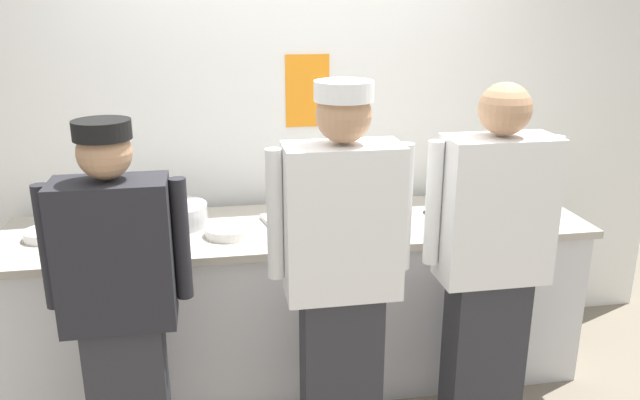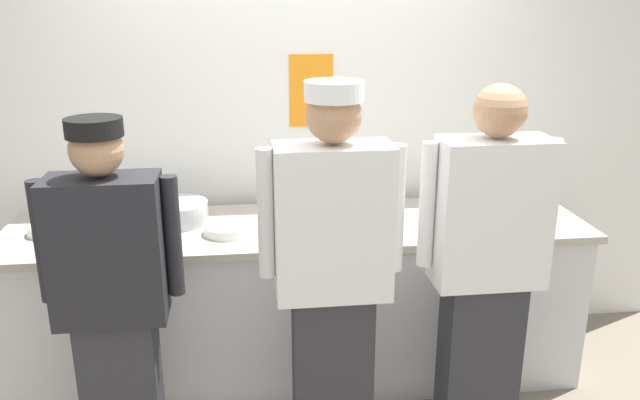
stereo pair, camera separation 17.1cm
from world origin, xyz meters
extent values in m
cube|color=white|center=(0.00, 0.90, 1.40)|extent=(4.84, 0.10, 2.79)
cube|color=orange|center=(0.12, 0.85, 1.55)|extent=(0.25, 0.01, 0.41)
cube|color=silver|center=(0.00, 0.40, 0.43)|extent=(3.03, 0.69, 0.87)
cube|color=#A8A093|center=(0.00, 0.40, 0.89)|extent=(3.09, 0.75, 0.04)
cube|color=#2D2D33|center=(-0.84, -0.29, 0.39)|extent=(0.32, 0.20, 0.78)
cube|color=#232328|center=(-0.84, -0.29, 1.08)|extent=(0.45, 0.24, 0.61)
cylinder|color=#232328|center=(-1.10, -0.25, 1.11)|extent=(0.07, 0.07, 0.52)
cylinder|color=#232328|center=(-0.58, -0.25, 1.11)|extent=(0.07, 0.07, 0.52)
sphere|color=tan|center=(-0.84, -0.29, 1.50)|extent=(0.21, 0.21, 0.21)
cylinder|color=black|center=(-0.84, -0.29, 1.59)|extent=(0.22, 0.22, 0.07)
cube|color=#2D2D33|center=(0.09, -0.30, 0.42)|extent=(0.35, 0.20, 0.84)
cube|color=white|center=(0.09, -0.30, 1.17)|extent=(0.49, 0.24, 0.66)
cylinder|color=white|center=(-0.19, -0.26, 1.20)|extent=(0.07, 0.07, 0.56)
cylinder|color=white|center=(0.37, -0.26, 1.20)|extent=(0.07, 0.07, 0.56)
sphere|color=tan|center=(0.09, -0.30, 1.62)|extent=(0.23, 0.23, 0.23)
cylinder|color=white|center=(0.09, -0.30, 1.71)|extent=(0.24, 0.24, 0.08)
cube|color=#2D2D33|center=(0.79, -0.27, 0.42)|extent=(0.35, 0.20, 0.84)
cube|color=white|center=(0.79, -0.27, 1.17)|extent=(0.49, 0.24, 0.66)
cylinder|color=white|center=(0.51, -0.23, 1.20)|extent=(0.07, 0.07, 0.56)
cylinder|color=white|center=(1.07, -0.23, 1.20)|extent=(0.07, 0.07, 0.56)
sphere|color=tan|center=(0.79, -0.27, 1.62)|extent=(0.23, 0.23, 0.23)
cylinder|color=white|center=(-1.28, 0.41, 0.91)|extent=(0.21, 0.21, 0.01)
cylinder|color=white|center=(-1.28, 0.41, 0.93)|extent=(0.21, 0.21, 0.01)
cylinder|color=white|center=(-1.28, 0.41, 0.94)|extent=(0.21, 0.21, 0.01)
cylinder|color=white|center=(-1.28, 0.41, 0.95)|extent=(0.21, 0.21, 0.01)
cylinder|color=white|center=(-0.37, 0.30, 0.91)|extent=(0.24, 0.24, 0.01)
cylinder|color=white|center=(-0.37, 0.30, 0.93)|extent=(0.24, 0.24, 0.01)
cylinder|color=white|center=(-0.37, 0.30, 0.94)|extent=(0.24, 0.24, 0.01)
cylinder|color=white|center=(-0.37, 0.30, 0.95)|extent=(0.24, 0.24, 0.01)
cylinder|color=#B7BABF|center=(-0.63, 0.49, 0.97)|extent=(0.31, 0.31, 0.12)
cube|color=#B7BABF|center=(0.04, 0.43, 0.92)|extent=(0.48, 0.39, 0.02)
cylinder|color=#56A333|center=(1.14, 0.59, 0.99)|extent=(0.06, 0.06, 0.17)
cone|color=#56A333|center=(1.14, 0.59, 1.10)|extent=(0.05, 0.05, 0.04)
cylinder|color=white|center=(1.13, 0.25, 0.93)|extent=(0.09, 0.09, 0.04)
cylinder|color=orange|center=(1.13, 0.25, 0.95)|extent=(0.08, 0.08, 0.01)
cylinder|color=white|center=(0.77, 0.22, 0.93)|extent=(0.10, 0.10, 0.05)
cylinder|color=gold|center=(0.77, 0.22, 0.95)|extent=(0.08, 0.08, 0.01)
cube|color=#B7BABF|center=(0.89, 0.44, 0.91)|extent=(0.19, 0.03, 0.01)
cube|color=black|center=(0.76, 0.44, 0.92)|extent=(0.09, 0.03, 0.02)
camera|label=1|loc=(-0.44, -2.75, 2.07)|focal=35.54mm
camera|label=2|loc=(-0.27, -2.77, 2.07)|focal=35.54mm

